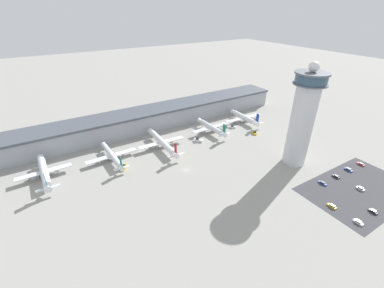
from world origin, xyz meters
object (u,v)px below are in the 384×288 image
at_px(airplane_gate_echo, 244,118).
at_px(car_white_wagon, 373,211).
at_px(car_yellow_taxi, 358,222).
at_px(airplane_gate_bravo, 112,156).
at_px(airplane_gate_alpha, 44,172).
at_px(car_maroon_suv, 360,189).
at_px(service_truck_catering, 254,133).
at_px(service_truck_water, 232,127).
at_px(car_grey_coupe, 336,177).
at_px(airplane_gate_charlie, 162,142).
at_px(car_green_van, 361,164).
at_px(service_truck_fuel, 124,167).
at_px(car_red_hatchback, 332,206).
at_px(control_tower, 303,117).
at_px(car_blue_compact, 348,170).
at_px(car_silver_sedan, 323,183).
at_px(airplane_gate_delta, 211,127).
at_px(service_truck_baggage, 198,140).

height_order(airplane_gate_echo, car_white_wagon, airplane_gate_echo).
bearing_deg(car_yellow_taxi, airplane_gate_bravo, 125.81).
height_order(airplane_gate_alpha, car_maroon_suv, airplane_gate_alpha).
xyz_separation_m(airplane_gate_alpha, service_truck_catering, (147.39, -19.96, -3.67)).
relative_size(service_truck_catering, car_maroon_suv, 1.52).
xyz_separation_m(service_truck_water, car_grey_coupe, (8.62, -87.19, -0.30)).
relative_size(service_truck_water, car_white_wagon, 1.67).
height_order(airplane_gate_charlie, car_maroon_suv, airplane_gate_charlie).
xyz_separation_m(car_yellow_taxi, car_green_van, (51.63, 26.91, -0.03)).
bearing_deg(service_truck_fuel, airplane_gate_bravo, 104.15).
distance_m(airplane_gate_echo, car_yellow_taxi, 122.76).
height_order(airplane_gate_alpha, service_truck_water, airplane_gate_alpha).
height_order(service_truck_water, car_green_van, service_truck_water).
distance_m(service_truck_fuel, car_red_hatchback, 118.87).
distance_m(control_tower, airplane_gate_echo, 73.23).
relative_size(car_blue_compact, car_silver_sedan, 0.97).
height_order(control_tower, airplane_gate_bravo, control_tower).
distance_m(airplane_gate_delta, car_green_van, 104.64).
distance_m(airplane_gate_alpha, car_white_wagon, 178.73).
distance_m(control_tower, airplane_gate_bravo, 121.56).
bearing_deg(car_green_van, control_tower, 143.68).
xyz_separation_m(airplane_gate_delta, service_truck_water, (20.26, -1.39, -3.74)).
height_order(airplane_gate_alpha, car_silver_sedan, airplane_gate_alpha).
distance_m(airplane_gate_bravo, car_grey_coupe, 139.36).
bearing_deg(car_red_hatchback, car_white_wagon, -42.85).
relative_size(airplane_gate_alpha, airplane_gate_charlie, 0.88).
xyz_separation_m(car_silver_sedan, car_maroon_suv, (13.41, -14.07, 0.08)).
relative_size(service_truck_catering, car_grey_coupe, 1.61).
relative_size(airplane_gate_alpha, airplane_gate_delta, 1.14).
distance_m(airplane_gate_alpha, airplane_gate_delta, 118.82).
height_order(airplane_gate_charlie, car_white_wagon, airplane_gate_charlie).
bearing_deg(car_blue_compact, airplane_gate_charlie, 135.04).
xyz_separation_m(airplane_gate_bravo, car_grey_coupe, (108.22, -87.74, -3.15)).
bearing_deg(car_silver_sedan, airplane_gate_delta, 100.46).
relative_size(car_white_wagon, car_maroon_suv, 0.96).
height_order(service_truck_catering, car_maroon_suv, service_truck_catering).
xyz_separation_m(car_red_hatchback, car_grey_coupe, (25.74, 14.15, -0.01)).
height_order(car_green_van, car_maroon_suv, car_maroon_suv).
height_order(airplane_gate_delta, service_truck_fuel, airplane_gate_delta).
bearing_deg(service_truck_baggage, car_blue_compact, -53.92).
distance_m(service_truck_catering, service_truck_fuel, 104.72).
relative_size(airplane_gate_alpha, airplane_gate_echo, 1.06).
distance_m(car_white_wagon, car_green_van, 46.61).
distance_m(car_blue_compact, car_white_wagon, 37.19).
bearing_deg(car_blue_compact, car_silver_sedan, -179.81).
height_order(airplane_gate_echo, car_green_van, airplane_gate_echo).
bearing_deg(car_grey_coupe, airplane_gate_echo, 85.03).
distance_m(airplane_gate_alpha, car_maroon_suv, 180.77).
height_order(car_yellow_taxi, car_grey_coupe, car_yellow_taxi).
bearing_deg(airplane_gate_alpha, service_truck_catering, -7.71).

